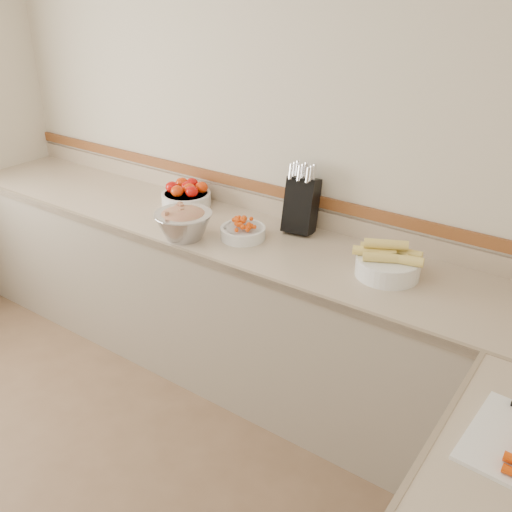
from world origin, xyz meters
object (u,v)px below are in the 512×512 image
Objects in this scene: cherry_tomato_bowl at (243,230)px; tomato_bowl at (186,195)px; rhubarb_bowl at (184,222)px; knife_block at (301,204)px; corn_bowl at (388,263)px.

tomato_bowl is at bearing 161.73° from cherry_tomato_bowl.
tomato_bowl is 0.46m from rhubarb_bowl.
knife_block is 1.17× the size of corn_bowl.
cherry_tomato_bowl is 0.73× the size of corn_bowl.
knife_block is 1.26× the size of rhubarb_bowl.
cherry_tomato_bowl is at bearing -126.90° from knife_block.
knife_block reaches higher than tomato_bowl.
knife_block reaches higher than rhubarb_bowl.
rhubarb_bowl is at bearing -144.94° from cherry_tomato_bowl.
cherry_tomato_bowl is 0.79× the size of rhubarb_bowl.
corn_bowl reaches higher than tomato_bowl.
rhubarb_bowl is at bearing -135.67° from knife_block.
tomato_bowl is at bearing 130.05° from rhubarb_bowl.
tomato_bowl is 0.97× the size of rhubarb_bowl.
corn_bowl is at bearing 12.61° from rhubarb_bowl.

